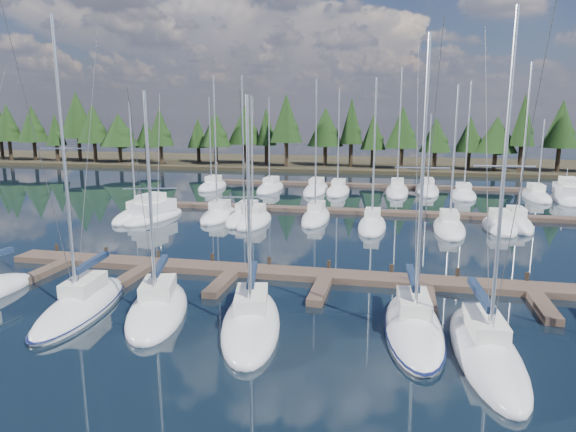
% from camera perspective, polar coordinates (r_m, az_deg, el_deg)
% --- Properties ---
extents(ground, '(260.00, 260.00, 0.00)m').
position_cam_1_polar(ground, '(44.27, 6.45, -2.13)').
color(ground, black).
rests_on(ground, ground).
extents(far_shore, '(220.00, 30.00, 0.60)m').
position_cam_1_polar(far_shore, '(103.42, 9.83, 5.69)').
color(far_shore, '#322B1C').
rests_on(far_shore, ground).
extents(main_dock, '(44.00, 6.13, 0.90)m').
position_cam_1_polar(main_dock, '(32.12, 4.16, -6.96)').
color(main_dock, brown).
rests_on(main_dock, ground).
extents(back_docks, '(50.00, 21.80, 0.40)m').
position_cam_1_polar(back_docks, '(63.39, 8.24, 2.12)').
color(back_docks, brown).
rests_on(back_docks, ground).
extents(front_sailboat_1, '(3.71, 9.34, 15.62)m').
position_cam_1_polar(front_sailboat_1, '(29.62, -21.96, -9.21)').
color(front_sailboat_1, silver).
rests_on(front_sailboat_1, ground).
extents(front_sailboat_2, '(5.00, 8.48, 12.14)m').
position_cam_1_polar(front_sailboat_2, '(27.94, -14.27, -10.01)').
color(front_sailboat_2, silver).
rests_on(front_sailboat_2, ground).
extents(front_sailboat_3, '(4.71, 9.35, 11.90)m').
position_cam_1_polar(front_sailboat_3, '(25.59, -4.12, -11.72)').
color(front_sailboat_3, silver).
rests_on(front_sailboat_3, ground).
extents(front_sailboat_4, '(3.38, 9.44, 14.42)m').
position_cam_1_polar(front_sailboat_4, '(25.76, 13.77, -11.84)').
color(front_sailboat_4, silver).
rests_on(front_sailboat_4, ground).
extents(front_sailboat_5, '(3.25, 9.91, 15.02)m').
position_cam_1_polar(front_sailboat_5, '(24.32, 21.10, -13.73)').
color(front_sailboat_5, silver).
rests_on(front_sailboat_5, ground).
extents(back_sailboat_rows, '(46.59, 33.87, 16.62)m').
position_cam_1_polar(back_sailboat_rows, '(58.60, 8.12, 1.42)').
color(back_sailboat_rows, silver).
rests_on(back_sailboat_rows, ground).
extents(motor_yacht_left, '(4.36, 8.80, 4.20)m').
position_cam_1_polar(motor_yacht_left, '(52.27, -14.64, 0.18)').
color(motor_yacht_left, silver).
rests_on(motor_yacht_left, ground).
extents(motor_yacht_right, '(3.77, 9.52, 4.66)m').
position_cam_1_polar(motor_yacht_right, '(69.39, 28.55, 1.90)').
color(motor_yacht_right, silver).
rests_on(motor_yacht_right, ground).
extents(tree_line, '(184.62, 12.19, 13.85)m').
position_cam_1_polar(tree_line, '(93.16, 9.92, 9.51)').
color(tree_line, black).
rests_on(tree_line, far_shore).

